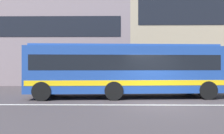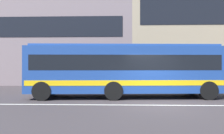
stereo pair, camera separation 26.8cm
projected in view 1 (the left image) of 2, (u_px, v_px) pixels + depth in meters
The scene contains 5 objects.
ground_plane at pixel (159, 105), 10.18m from camera, with size 160.00×160.00×0.00m, color #3D3638.
lane_centre_line at pixel (159, 105), 10.18m from camera, with size 60.00×0.16×0.01m, color silver.
apartment_block_left at pixel (27, 40), 24.76m from camera, with size 22.69×8.29×9.64m.
apartment_block_right at pixel (209, 30), 24.49m from camera, with size 18.17×8.29×11.89m.
transit_bus at pixel (124, 69), 12.88m from camera, with size 11.04×3.27×3.03m.
Camera 1 is at (-2.06, -10.21, 1.75)m, focal length 35.24 mm.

